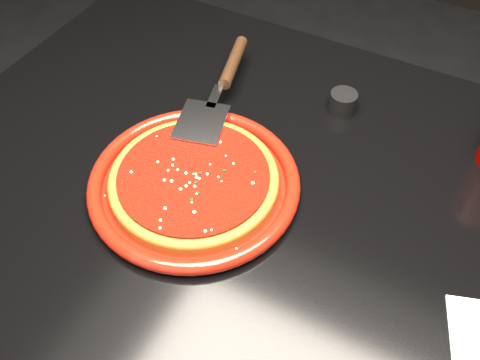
# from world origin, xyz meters

# --- Properties ---
(table) EXTENTS (1.20, 0.80, 0.75)m
(table) POSITION_xyz_m (0.00, 0.00, 0.38)
(table) COLOR black
(table) RESTS_ON floor
(plate) EXTENTS (0.32, 0.32, 0.02)m
(plate) POSITION_xyz_m (-0.15, -0.05, 0.76)
(plate) COLOR maroon
(plate) RESTS_ON table
(pizza_crust) EXTENTS (0.25, 0.25, 0.01)m
(pizza_crust) POSITION_xyz_m (-0.15, -0.05, 0.77)
(pizza_crust) COLOR brown
(pizza_crust) RESTS_ON plate
(pizza_crust_rim) EXTENTS (0.25, 0.25, 0.02)m
(pizza_crust_rim) POSITION_xyz_m (-0.15, -0.05, 0.77)
(pizza_crust_rim) COLOR brown
(pizza_crust_rim) RESTS_ON plate
(pizza_sauce) EXTENTS (0.22, 0.22, 0.01)m
(pizza_sauce) POSITION_xyz_m (-0.15, -0.05, 0.78)
(pizza_sauce) COLOR maroon
(pizza_sauce) RESTS_ON plate
(parmesan_dusting) EXTENTS (0.21, 0.21, 0.01)m
(parmesan_dusting) POSITION_xyz_m (-0.15, -0.05, 0.78)
(parmesan_dusting) COLOR beige
(parmesan_dusting) RESTS_ON plate
(basil_flecks) EXTENTS (0.20, 0.20, 0.00)m
(basil_flecks) POSITION_xyz_m (-0.15, -0.05, 0.78)
(basil_flecks) COLOR black
(basil_flecks) RESTS_ON plate
(pizza_server) EXTENTS (0.16, 0.32, 0.02)m
(pizza_server) POSITION_xyz_m (-0.20, 0.13, 0.79)
(pizza_server) COLOR silver
(pizza_server) RESTS_ON plate
(ramekin) EXTENTS (0.05, 0.05, 0.03)m
(ramekin) POSITION_xyz_m (-0.02, 0.22, 0.77)
(ramekin) COLOR black
(ramekin) RESTS_ON table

